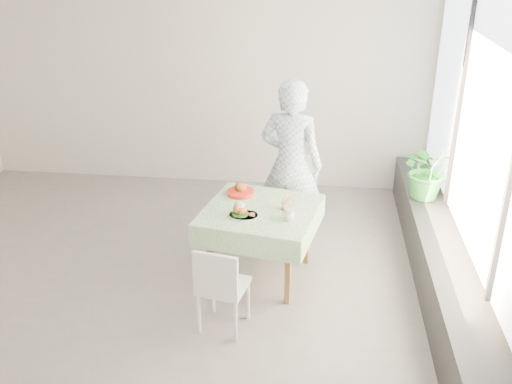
# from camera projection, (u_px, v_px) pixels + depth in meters

# --- Properties ---
(floor) EXTENTS (6.00, 6.00, 0.00)m
(floor) POSITION_uv_depth(u_px,v_px,m) (153.00, 274.00, 5.75)
(floor) COLOR #64615F
(floor) RESTS_ON ground
(wall_back) EXTENTS (6.00, 0.02, 2.80)m
(wall_back) POSITION_uv_depth(u_px,v_px,m) (200.00, 81.00, 7.46)
(wall_back) COLOR beige
(wall_back) RESTS_ON ground
(wall_right) EXTENTS (0.02, 5.00, 2.80)m
(wall_right) POSITION_uv_depth(u_px,v_px,m) (483.00, 157.00, 4.85)
(wall_right) COLOR beige
(wall_right) RESTS_ON ground
(window_pane) EXTENTS (0.01, 4.80, 2.18)m
(window_pane) POSITION_uv_depth(u_px,v_px,m) (484.00, 128.00, 4.75)
(window_pane) COLOR #D1E0F9
(window_pane) RESTS_ON ground
(window_ledge) EXTENTS (0.40, 4.80, 0.50)m
(window_ledge) POSITION_uv_depth(u_px,v_px,m) (441.00, 271.00, 5.34)
(window_ledge) COLOR black
(window_ledge) RESTS_ON ground
(cafe_table) EXTENTS (1.21, 1.21, 0.74)m
(cafe_table) POSITION_uv_depth(u_px,v_px,m) (260.00, 235.00, 5.55)
(cafe_table) COLOR brown
(cafe_table) RESTS_ON ground
(chair_far) EXTENTS (0.51, 0.51, 0.94)m
(chair_far) POSITION_uv_depth(u_px,v_px,m) (292.00, 214.00, 6.36)
(chair_far) COLOR white
(chair_far) RESTS_ON ground
(chair_near) EXTENTS (0.45, 0.45, 0.81)m
(chair_near) POSITION_uv_depth(u_px,v_px,m) (223.00, 303.00, 4.87)
(chair_near) COLOR white
(chair_near) RESTS_ON ground
(diner) EXTENTS (0.76, 0.59, 1.85)m
(diner) POSITION_uv_depth(u_px,v_px,m) (291.00, 165.00, 6.00)
(diner) COLOR #7E9ECA
(diner) RESTS_ON ground
(main_dish) EXTENTS (0.28, 0.28, 0.14)m
(main_dish) POSITION_uv_depth(u_px,v_px,m) (242.00, 212.00, 5.27)
(main_dish) COLOR white
(main_dish) RESTS_ON cafe_table
(juice_cup_orange) EXTENTS (0.09, 0.09, 0.25)m
(juice_cup_orange) POSITION_uv_depth(u_px,v_px,m) (286.00, 204.00, 5.39)
(juice_cup_orange) COLOR white
(juice_cup_orange) RESTS_ON cafe_table
(juice_cup_lemonade) EXTENTS (0.11, 0.11, 0.30)m
(juice_cup_lemonade) POSITION_uv_depth(u_px,v_px,m) (289.00, 213.00, 5.20)
(juice_cup_lemonade) COLOR white
(juice_cup_lemonade) RESTS_ON cafe_table
(second_dish) EXTENTS (0.27, 0.27, 0.13)m
(second_dish) POSITION_uv_depth(u_px,v_px,m) (240.00, 191.00, 5.73)
(second_dish) COLOR red
(second_dish) RESTS_ON cafe_table
(potted_plant) EXTENTS (0.70, 0.64, 0.65)m
(potted_plant) POSITION_uv_depth(u_px,v_px,m) (428.00, 170.00, 6.14)
(potted_plant) COLOR #2C802A
(potted_plant) RESTS_ON window_ledge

